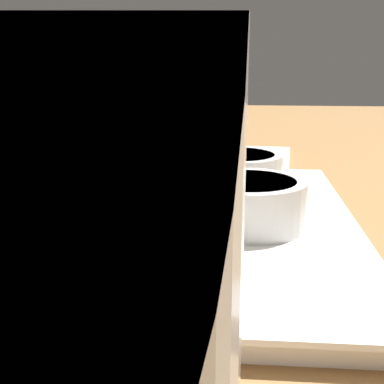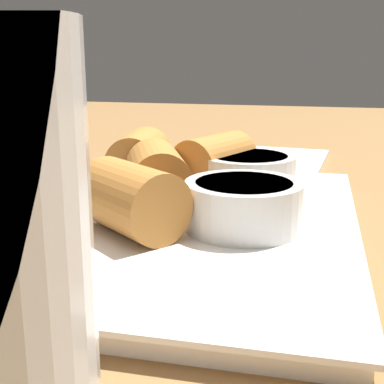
{
  "view_description": "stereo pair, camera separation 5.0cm",
  "coord_description": "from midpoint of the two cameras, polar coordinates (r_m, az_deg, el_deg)",
  "views": [
    {
      "loc": [
        39.02,
        1.29,
        14.59
      ],
      "look_at": [
        3.95,
        -1.71,
        5.26
      ],
      "focal_mm": 50.0,
      "sensor_mm": 36.0,
      "label": 1
    },
    {
      "loc": [
        38.24,
        6.23,
        14.59
      ],
      "look_at": [
        3.95,
        -1.71,
        5.26
      ],
      "focal_mm": 50.0,
      "sensor_mm": 36.0,
      "label": 2
    }
  ],
  "objects": [
    {
      "name": "roll_back_right",
      "position": [
        0.45,
        -2.03,
        3.37
      ],
      "size": [
        7.88,
        6.74,
        4.41
      ],
      "color": "#B77533",
      "rests_on": "serving_plate"
    },
    {
      "name": "roll_front_left",
      "position": [
        0.46,
        -10.45,
        3.54
      ],
      "size": [
        7.63,
        5.07,
        4.41
      ],
      "color": "#B77533",
      "rests_on": "serving_plate"
    },
    {
      "name": "spoon",
      "position": [
        0.46,
        -22.33,
        -1.38
      ],
      "size": [
        19.75,
        5.18,
        1.52
      ],
      "color": "silver",
      "rests_on": "table_surface"
    },
    {
      "name": "napkin",
      "position": [
        0.63,
        2.29,
        3.52
      ],
      "size": [
        16.09,
        14.09,
        0.6
      ],
      "color": "silver",
      "rests_on": "table_surface"
    },
    {
      "name": "drinking_glass",
      "position": [
        0.13,
        -20.23,
        -13.1
      ],
      "size": [
        6.06,
        6.06,
        13.32
      ],
      "color": "silver",
      "rests_on": "table_surface"
    },
    {
      "name": "dipping_bowl_far",
      "position": [
        0.43,
        1.38,
        2.22
      ],
      "size": [
        7.54,
        7.54,
        3.08
      ],
      "color": "silver",
      "rests_on": "serving_plate"
    },
    {
      "name": "serving_plate",
      "position": [
        0.37,
        -3.87,
        -3.82
      ],
      "size": [
        31.95,
        22.18,
        1.5
      ],
      "color": "white",
      "rests_on": "table_surface"
    },
    {
      "name": "roll_front_right",
      "position": [
        0.33,
        -10.4,
        -0.95
      ],
      "size": [
        7.6,
        7.95,
        4.41
      ],
      "color": "#B77533",
      "rests_on": "serving_plate"
    },
    {
      "name": "dipping_bowl_near",
      "position": [
        0.34,
        1.85,
        -1.07
      ],
      "size": [
        7.54,
        7.54,
        3.08
      ],
      "color": "silver",
      "rests_on": "serving_plate"
    },
    {
      "name": "table_surface",
      "position": [
        0.41,
        -0.64,
        -4.46
      ],
      "size": [
        180.0,
        140.0,
        2.0
      ],
      "color": "olive",
      "rests_on": "ground"
    },
    {
      "name": "roll_back_left",
      "position": [
        0.4,
        -8.18,
        1.81
      ],
      "size": [
        7.83,
        6.6,
        4.41
      ],
      "color": "#B77533",
      "rests_on": "serving_plate"
    }
  ]
}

